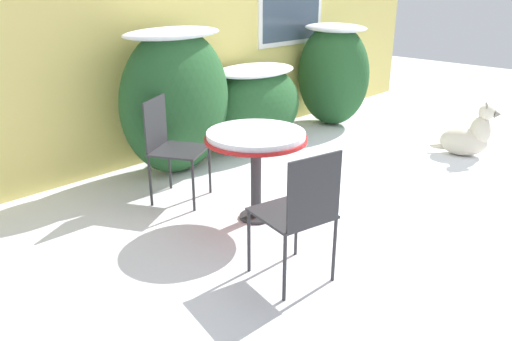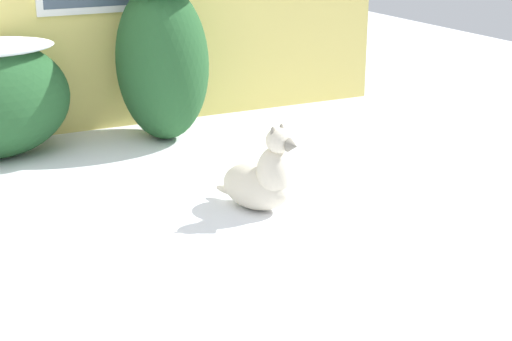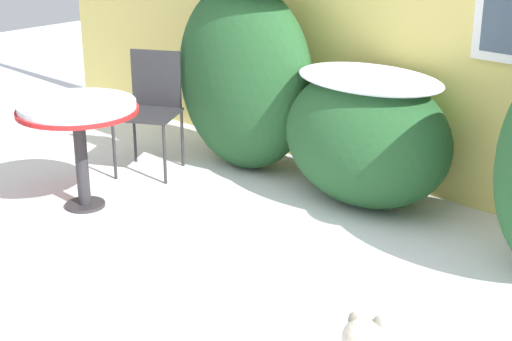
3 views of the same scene
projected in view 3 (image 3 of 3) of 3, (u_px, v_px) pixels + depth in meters
ground_plane at (185, 286)px, 4.52m from camera, size 16.00×16.00×0.00m
house_wall at (420, 3)px, 5.49m from camera, size 8.00×0.10×2.78m
shrub_left at (243, 72)px, 6.14m from camera, size 1.28×0.70×1.49m
shrub_middle at (366, 134)px, 5.50m from camera, size 1.29×0.86×0.98m
patio_table at (78, 116)px, 5.39m from camera, size 0.84×0.84×0.77m
patio_chair_near_table at (151, 105)px, 6.17m from camera, size 0.61×0.61×0.94m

